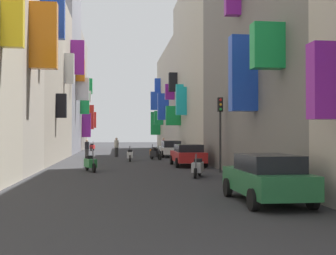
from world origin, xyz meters
TOP-DOWN VIEW (x-y plane):
  - ground_plane at (0.00, 30.00)m, footprint 140.00×140.00m
  - building_left_mid_b at (-7.99, 30.42)m, footprint 7.23×15.70m
  - building_left_mid_c at (-7.99, 43.63)m, footprint 7.31×10.74m
  - building_left_far at (-7.97, 54.50)m, footprint 7.33×11.00m
  - building_right_mid_b at (7.99, 33.79)m, footprint 7.34×15.82m
  - building_right_mid_c at (7.98, 50.85)m, footprint 7.35×18.31m
  - parked_car_white at (3.87, 34.83)m, footprint 1.84×4.43m
  - parked_car_green at (3.57, 9.26)m, footprint 1.84×4.04m
  - parked_car_red at (3.63, 24.02)m, footprint 1.91×4.17m
  - scooter_white at (0.14, 29.34)m, footprint 0.47×1.88m
  - scooter_silver at (2.95, 17.09)m, footprint 0.79×1.89m
  - scooter_red at (-3.72, 49.61)m, footprint 0.59×1.91m
  - scooter_black at (2.18, 30.89)m, footprint 0.81×1.81m
  - scooter_orange at (2.36, 34.62)m, footprint 0.77×1.75m
  - scooter_green at (-2.26, 20.72)m, footprint 0.78×1.92m
  - pedestrian_crossing at (-0.86, 35.26)m, footprint 0.45×0.45m
  - pedestrian_near_left at (3.69, 38.97)m, footprint 0.51×0.51m
  - pedestrian_near_right at (-3.34, 34.20)m, footprint 0.53×0.53m
  - traffic_light_near_corner at (4.59, 19.36)m, footprint 0.26×0.34m

SIDE VIEW (x-z plane):
  - ground_plane at x=0.00m, z-range 0.00..0.00m
  - scooter_orange at x=2.36m, z-range -0.10..1.03m
  - scooter_white at x=0.14m, z-range -0.10..1.03m
  - scooter_black at x=2.18m, z-range -0.10..1.03m
  - scooter_red at x=-3.72m, z-range -0.10..1.03m
  - scooter_silver at x=2.95m, z-range -0.10..1.03m
  - scooter_green at x=-2.26m, z-range -0.10..1.03m
  - parked_car_red at x=3.63m, z-range 0.05..1.42m
  - parked_car_white at x=3.87m, z-range 0.04..1.46m
  - parked_car_green at x=3.57m, z-range 0.04..1.48m
  - pedestrian_near_right at x=-3.34m, z-range -0.01..1.54m
  - pedestrian_near_left at x=3.69m, z-range 0.00..1.64m
  - pedestrian_crossing at x=-0.86m, z-range 0.00..1.69m
  - traffic_light_near_corner at x=4.59m, z-range 0.73..4.69m
  - building_right_mid_c at x=7.98m, z-range 0.00..12.36m
  - building_left_mid_b at x=-7.99m, z-range 0.00..12.78m
  - building_left_far at x=-7.97m, z-range -0.02..14.31m
  - building_right_mid_b at x=7.99m, z-range -0.01..14.97m
  - building_left_mid_c at x=-7.99m, z-range -0.01..17.70m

